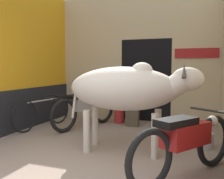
# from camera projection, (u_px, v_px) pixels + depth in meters

# --- Properties ---
(wall_left_shopfront) EXTENTS (0.25, 4.07, 3.21)m
(wall_left_shopfront) POSITION_uv_depth(u_px,v_px,m) (12.00, 59.00, 5.49)
(wall_left_shopfront) COLOR orange
(wall_left_shopfront) RESTS_ON ground_plane
(wall_back_with_doorway) EXTENTS (4.07, 0.93, 3.21)m
(wall_back_with_doorway) POSITION_uv_depth(u_px,v_px,m) (143.00, 68.00, 6.92)
(wall_back_with_doorway) COLOR #C6B289
(wall_back_with_doorway) RESTS_ON ground_plane
(cow) EXTENTS (2.16, 0.87, 1.45)m
(cow) POSITION_uv_depth(u_px,v_px,m) (128.00, 89.00, 4.19)
(cow) COLOR beige
(cow) RESTS_ON ground_plane
(motorcycle_near) EXTENTS (1.13, 1.67, 0.81)m
(motorcycle_near) POSITION_uv_depth(u_px,v_px,m) (186.00, 141.00, 3.25)
(motorcycle_near) COLOR black
(motorcycle_near) RESTS_ON ground_plane
(motorcycle_far) EXTENTS (0.81, 1.87, 0.82)m
(motorcycle_far) POSITION_uv_depth(u_px,v_px,m) (85.00, 107.00, 5.94)
(motorcycle_far) COLOR black
(motorcycle_far) RESTS_ON ground_plane
(bicycle) EXTENTS (0.46, 1.75, 0.70)m
(bicycle) POSITION_uv_depth(u_px,v_px,m) (43.00, 112.00, 5.94)
(bicycle) COLOR black
(bicycle) RESTS_ON ground_plane
(shopkeeper_seated) EXTENTS (0.43, 0.34, 1.24)m
(shopkeeper_seated) POSITION_uv_depth(u_px,v_px,m) (134.00, 98.00, 6.14)
(shopkeeper_seated) COLOR brown
(shopkeeper_seated) RESTS_ON ground_plane
(plastic_stool) EXTENTS (0.35, 0.35, 0.43)m
(plastic_stool) POSITION_uv_depth(u_px,v_px,m) (119.00, 113.00, 6.47)
(plastic_stool) COLOR red
(plastic_stool) RESTS_ON ground_plane
(bucket) EXTENTS (0.26, 0.26, 0.26)m
(bucket) POSITION_uv_depth(u_px,v_px,m) (206.00, 141.00, 4.44)
(bucket) COLOR #A8A8B2
(bucket) RESTS_ON ground_plane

